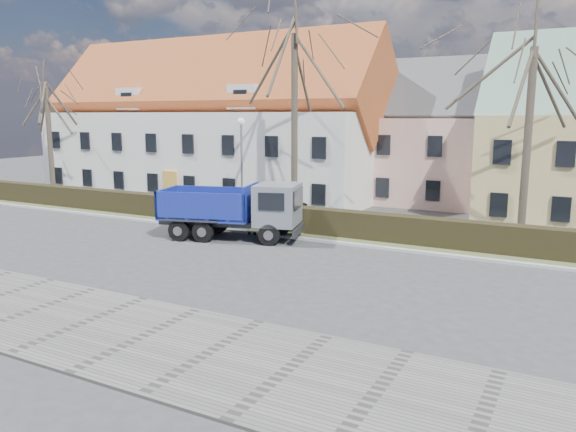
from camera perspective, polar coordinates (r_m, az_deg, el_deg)
The scene contains 14 objects.
ground at distance 23.85m, azimuth -4.60°, elevation -4.43°, with size 120.00×120.00×0.00m, color #3A3A3C.
sidewalk_near at distance 17.65m, azimuth -19.97°, elevation -10.22°, with size 80.00×5.00×0.08m, color slate.
curb_far at distance 27.70m, azimuth 0.56°, elevation -2.20°, with size 80.00×0.30×0.12m, color #A9A8A7.
grass_strip at distance 29.09m, azimuth 2.02°, elevation -1.62°, with size 80.00×3.00×0.10m, color #49542F.
hedge at distance 28.80m, azimuth 1.86°, elevation -0.52°, with size 60.00×0.90×1.30m, color black.
building_white at distance 43.65m, azimuth -7.70°, elevation 8.47°, with size 26.80×10.80×9.50m, color silver, non-canonical shape.
building_pink at distance 40.32m, azimuth 16.08°, elevation 6.96°, with size 10.80×8.80×8.00m, color #D2A295, non-canonical shape.
tree_0 at distance 44.41m, azimuth -23.11°, elevation 8.04°, with size 7.20×7.20×9.90m, color #3D352A, non-canonical shape.
tree_1 at distance 31.43m, azimuth 0.66°, elevation 10.78°, with size 9.20×9.20×12.65m, color #3D352A, non-canonical shape.
tree_2 at distance 27.97m, azimuth 23.25°, elevation 8.34°, with size 8.00×8.00×11.00m, color #3D352A, non-canonical shape.
dump_truck at distance 27.74m, azimuth -6.30°, elevation 0.65°, with size 7.18×2.67×2.87m, color navy, non-canonical shape.
streetlight at distance 31.56m, azimuth -4.72°, elevation 4.66°, with size 0.47×0.47×5.96m, color gray, non-canonical shape.
cart_frame at distance 28.63m, azimuth -4.05°, elevation -1.27°, with size 0.72×0.41×0.66m, color silver, non-canonical shape.
parked_car_a at distance 35.23m, azimuth -0.72°, elevation 1.50°, with size 1.59×3.95×1.35m, color black.
Camera 1 is at (12.57, -19.35, 6.02)m, focal length 35.00 mm.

